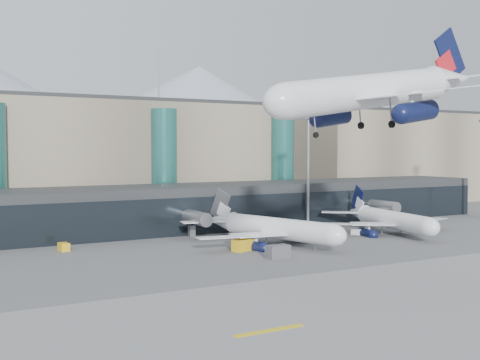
# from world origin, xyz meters

# --- Properties ---
(ground) EXTENTS (900.00, 900.00, 0.00)m
(ground) POSITION_xyz_m (0.00, 0.00, 0.00)
(ground) COLOR #515154
(ground) RESTS_ON ground
(runway_strip) EXTENTS (400.00, 40.00, 0.04)m
(runway_strip) POSITION_xyz_m (0.00, -15.00, 0.02)
(runway_strip) COLOR slate
(runway_strip) RESTS_ON ground
(runway_markings) EXTENTS (128.00, 1.00, 0.02)m
(runway_markings) POSITION_xyz_m (-0.00, -15.00, 0.05)
(runway_markings) COLOR gold
(runway_markings) RESTS_ON ground
(concourse) EXTENTS (170.00, 27.00, 10.00)m
(concourse) POSITION_xyz_m (-0.02, 57.73, 4.97)
(concourse) COLOR black
(concourse) RESTS_ON ground
(terminal_main) EXTENTS (130.00, 30.00, 31.00)m
(terminal_main) POSITION_xyz_m (-25.00, 90.00, 15.44)
(terminal_main) COLOR gray
(terminal_main) RESTS_ON ground
(terminal_east) EXTENTS (70.00, 30.00, 31.00)m
(terminal_east) POSITION_xyz_m (95.00, 90.00, 15.44)
(terminal_east) COLOR gray
(terminal_east) RESTS_ON ground
(teal_towers) EXTENTS (116.40, 19.40, 46.00)m
(teal_towers) POSITION_xyz_m (-14.99, 74.01, 14.01)
(teal_towers) COLOR #24645E
(teal_towers) RESTS_ON ground
(mountain_ridge) EXTENTS (910.00, 400.00, 110.00)m
(mountain_ridge) POSITION_xyz_m (15.97, 380.00, 45.74)
(mountain_ridge) COLOR gray
(mountain_ridge) RESTS_ON ground
(lightmast_mid) EXTENTS (3.00, 1.20, 25.60)m
(lightmast_mid) POSITION_xyz_m (30.00, 48.00, 14.42)
(lightmast_mid) COLOR slate
(lightmast_mid) RESTS_ON ground
(hero_jet) EXTENTS (37.15, 37.56, 12.14)m
(hero_jet) POSITION_xyz_m (2.35, -7.34, 26.72)
(hero_jet) COLOR silver
(hero_jet) RESTS_ON ground
(jet_parked_mid) EXTENTS (33.95, 35.51, 11.40)m
(jet_parked_mid) POSITION_xyz_m (8.64, 32.38, 4.31)
(jet_parked_mid) COLOR silver
(jet_parked_mid) RESTS_ON ground
(jet_parked_right) EXTENTS (33.34, 33.76, 10.90)m
(jet_parked_right) POSITION_xyz_m (39.24, 32.35, 4.12)
(jet_parked_right) COLOR silver
(jet_parked_right) RESTS_ON ground
(veh_b) EXTENTS (1.76, 2.61, 1.43)m
(veh_b) POSITION_xyz_m (-26.91, 42.78, 0.71)
(veh_b) COLOR gold
(veh_b) RESTS_ON ground
(veh_c) EXTENTS (4.05, 2.33, 2.18)m
(veh_c) POSITION_xyz_m (2.47, 18.16, 1.09)
(veh_c) COLOR #4B4B50
(veh_c) RESTS_ON ground
(veh_g) EXTENTS (2.31, 2.53, 1.28)m
(veh_g) POSITION_xyz_m (31.80, 32.87, 0.64)
(veh_g) COLOR silver
(veh_g) RESTS_ON ground
(veh_h) EXTENTS (4.27, 3.24, 2.10)m
(veh_h) POSITION_xyz_m (0.79, 27.18, 1.05)
(veh_h) COLOR gold
(veh_h) RESTS_ON ground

